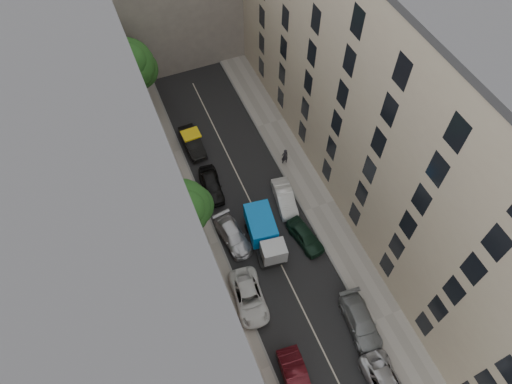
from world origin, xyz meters
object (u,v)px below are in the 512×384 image
car_left_3 (233,236)px  pedestrian (285,156)px  car_left_1 (297,380)px  car_right_2 (305,236)px  tree_far (129,68)px  tree_mid (184,209)px  lamp_post (215,277)px  car_left_2 (249,297)px  car_right_1 (361,322)px  tarp_truck (264,233)px  car_right_3 (285,198)px  car_left_4 (211,185)px  car_left_5 (192,142)px

car_left_3 → pedestrian: pedestrian is taller
car_left_1 → car_left_3: car_left_1 is taller
car_right_2 → tree_far: bearing=104.6°
tree_mid → lamp_post: 5.86m
car_left_2 → car_right_1: 8.61m
tarp_truck → car_right_3: bearing=49.8°
car_left_2 → tree_far: 24.00m
car_left_4 → tree_far: size_ratio=0.50×
car_right_1 → tree_mid: size_ratio=0.65×
car_right_1 → car_right_3: bearing=98.7°
car_left_4 → car_right_2: 9.77m
car_left_3 → car_right_3: size_ratio=1.06×
car_left_3 → car_left_4: bearing=82.3°
lamp_post → car_right_3: bearing=36.9°
tarp_truck → car_left_3: bearing=162.5°
tarp_truck → tree_mid: tree_mid is taller
car_left_1 → tree_mid: tree_mid is taller
car_left_1 → car_left_5: 23.71m
car_right_2 → tree_mid: (-8.98, 3.52, 4.45)m
car_left_1 → tree_mid: size_ratio=0.61×
car_left_1 → car_right_3: car_left_1 is taller
car_left_4 → car_right_1: (6.21, -16.20, -0.05)m
car_left_5 → car_right_3: (5.60, -9.40, -0.02)m
car_right_2 → tree_mid: tree_mid is taller
car_right_3 → pedestrian: 4.52m
car_left_4 → car_right_2: bearing=-48.5°
car_left_2 → car_right_2: size_ratio=1.24×
car_left_4 → lamp_post: (-3.00, -10.27, 3.53)m
tarp_truck → pedestrian: tarp_truck is taller
tarp_truck → car_left_1: tarp_truck is taller
car_right_3 → pedestrian: bearing=74.3°
car_right_1 → pedestrian: size_ratio=2.65×
tree_far → car_left_5: bearing=-61.5°
car_left_1 → car_left_3: bearing=95.6°
car_right_3 → pedestrian: size_ratio=2.34×
car_left_5 → car_left_4: bearing=-91.9°
tree_far → lamp_post: (0.50, -22.33, -1.69)m
car_right_3 → car_right_1: bearing=-78.5°
tarp_truck → car_right_1: (3.84, -9.48, -0.63)m
car_left_2 → car_left_4: 11.23m
car_left_2 → car_left_5: size_ratio=1.13×
car_right_1 → car_right_3: same height
lamp_post → car_left_5: bearing=79.3°
lamp_post → pedestrian: size_ratio=3.69×
car_left_1 → car_left_5: car_left_1 is taller
car_left_1 → tree_far: size_ratio=0.52×
tree_mid → pedestrian: bearing=23.8°
car_left_2 → car_right_3: 9.78m
tarp_truck → car_left_2: 5.53m
tree_mid → tree_far: (-0.12, 16.54, 0.84)m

